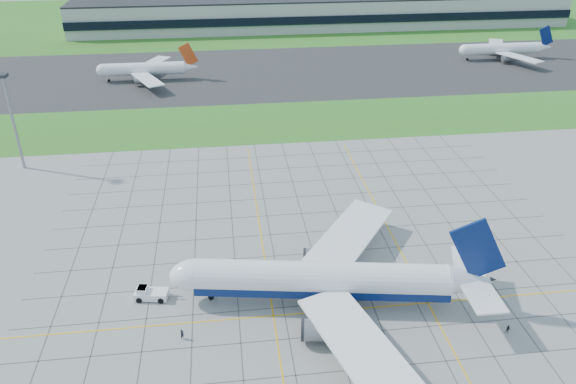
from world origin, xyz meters
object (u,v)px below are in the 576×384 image
object	(u,v)px
distant_jet_1	(146,69)
distant_jet_2	(504,49)
pushback_tug	(150,293)
crew_far	(508,329)
light_mast	(10,110)
crew_near	(182,334)
airliner	(324,280)

from	to	relation	value
distant_jet_1	distant_jet_2	bearing A→B (deg)	4.49
pushback_tug	crew_far	size ratio (longest dim) A/B	5.53
light_mast	pushback_tug	bearing A→B (deg)	-57.23
light_mast	crew_near	world-z (taller)	light_mast
light_mast	distant_jet_2	distance (m)	196.74
distant_jet_2	airliner	bearing A→B (deg)	-125.22
crew_near	distant_jet_2	distance (m)	205.40
distant_jet_2	crew_far	bearing A→B (deg)	-115.42
pushback_tug	distant_jet_1	size ratio (longest dim) A/B	0.21
crew_near	crew_far	size ratio (longest dim) A/B	1.20
distant_jet_2	pushback_tug	bearing A→B (deg)	-133.29
crew_far	distant_jet_2	bearing A→B (deg)	96.59
light_mast	distant_jet_2	size ratio (longest dim) A/B	0.60
airliner	crew_near	bearing A→B (deg)	-156.25
light_mast	pushback_tug	distance (m)	72.25
airliner	crew_near	size ratio (longest dim) A/B	30.47
light_mast	airliner	distance (m)	95.25
light_mast	crew_far	xyz separation A→B (m)	(98.61, -76.18, -15.39)
distant_jet_1	pushback_tug	bearing A→B (deg)	-84.41
crew_near	light_mast	bearing A→B (deg)	74.12
light_mast	crew_near	distance (m)	84.92
pushback_tug	crew_near	world-z (taller)	pushback_tug
light_mast	distant_jet_2	world-z (taller)	light_mast
distant_jet_2	crew_near	bearing A→B (deg)	-129.86
distant_jet_1	crew_near	bearing A→B (deg)	-82.43
distant_jet_2	distant_jet_1	bearing A→B (deg)	-175.51
pushback_tug	distant_jet_2	bearing A→B (deg)	56.22
light_mast	crew_far	distance (m)	125.55
crew_near	crew_far	xyz separation A→B (m)	(54.13, -5.46, -0.16)
pushback_tug	distant_jet_2	world-z (taller)	distant_jet_2
light_mast	distant_jet_1	distance (m)	80.01
pushback_tug	distant_jet_2	distance (m)	201.07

